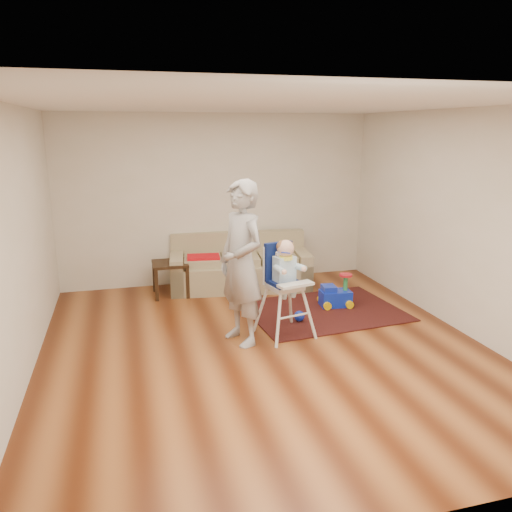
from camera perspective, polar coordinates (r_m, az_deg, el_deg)
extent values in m
plane|color=#4B1E0B|center=(5.85, 1.04, -10.48)|extent=(5.50, 5.50, 0.00)
cube|color=beige|center=(8.06, -4.40, 6.42)|extent=(5.00, 0.04, 2.70)
cube|color=beige|center=(5.31, -25.76, 0.88)|extent=(0.04, 5.50, 2.70)
cube|color=beige|center=(6.57, 22.59, 3.54)|extent=(0.04, 5.50, 2.70)
cube|color=white|center=(5.31, 1.18, 16.97)|extent=(5.00, 5.50, 0.04)
cube|color=red|center=(7.68, -6.03, -0.10)|extent=(0.53, 0.38, 0.04)
cube|color=black|center=(7.01, 7.74, -6.22)|extent=(2.18, 1.71, 0.02)
sphere|color=#102AC0|center=(6.57, 4.98, -6.85)|extent=(0.14, 0.14, 0.14)
cylinder|color=#102AC0|center=(5.75, 3.13, 0.39)|extent=(0.04, 0.12, 0.01)
imported|color=gray|center=(5.71, -1.68, -0.86)|extent=(0.68, 0.82, 1.92)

